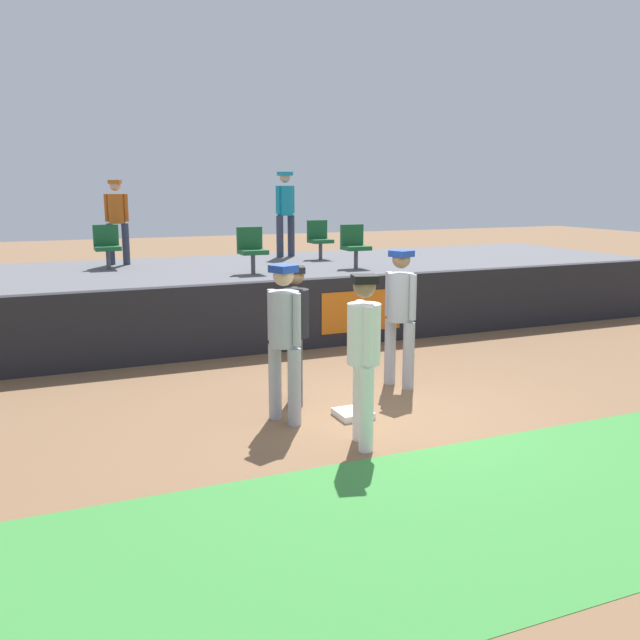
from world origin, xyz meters
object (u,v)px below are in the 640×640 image
(spectator_capped, at_px, (117,216))
(seat_front_center, at_px, (252,248))
(seat_back_right, at_px, (319,238))
(spectator_hooded, at_px, (285,208))
(player_coach_visitor, at_px, (284,333))
(seat_back_left, at_px, (107,244))
(first_base, at_px, (353,414))
(seat_front_right, at_px, (354,244))
(player_fielder_home, at_px, (364,349))
(player_umpire, at_px, (296,325))
(player_runner_visitor, at_px, (400,309))

(spectator_capped, bearing_deg, seat_front_center, 150.43)
(seat_back_right, bearing_deg, spectator_capped, 171.21)
(seat_back_right, bearing_deg, spectator_hooded, 121.04)
(player_coach_visitor, relative_size, seat_back_left, 2.19)
(first_base, relative_size, seat_front_right, 0.48)
(seat_front_center, relative_size, seat_back_right, 1.00)
(player_fielder_home, height_order, player_umpire, player_fielder_home)
(seat_front_right, xyz_separation_m, seat_back_left, (-4.41, 1.80, -0.00))
(spectator_capped, bearing_deg, seat_front_right, 169.85)
(player_runner_visitor, relative_size, seat_back_right, 2.23)
(player_umpire, bearing_deg, first_base, 45.93)
(first_base, relative_size, seat_back_right, 0.48)
(spectator_capped, bearing_deg, player_fielder_home, 120.17)
(first_base, height_order, spectator_hooded, spectator_hooded)
(seat_front_center, bearing_deg, first_base, -93.93)
(seat_front_right, height_order, seat_front_center, same)
(first_base, bearing_deg, spectator_capped, 103.01)
(seat_front_center, bearing_deg, player_fielder_home, -96.29)
(first_base, height_order, seat_front_right, seat_front_right)
(first_base, xyz_separation_m, seat_front_center, (0.34, 4.94, 1.56))
(player_umpire, height_order, seat_front_right, seat_front_right)
(player_fielder_home, height_order, seat_front_center, seat_front_center)
(player_umpire, relative_size, seat_back_right, 2.07)
(first_base, bearing_deg, player_fielder_home, -109.35)
(seat_back_right, relative_size, spectator_hooded, 0.45)
(seat_front_right, bearing_deg, seat_back_left, 157.82)
(player_coach_visitor, bearing_deg, first_base, 55.69)
(first_base, distance_m, seat_back_right, 7.34)
(spectator_hooded, relative_size, spectator_capped, 1.11)
(seat_front_right, xyz_separation_m, spectator_capped, (-4.13, 2.44, 0.51))
(first_base, distance_m, player_runner_visitor, 1.79)
(player_runner_visitor, bearing_deg, seat_back_left, -170.82)
(player_fielder_home, relative_size, player_umpire, 1.05)
(player_runner_visitor, xyz_separation_m, seat_front_right, (1.28, 4.04, 0.52))
(player_umpire, bearing_deg, seat_front_right, 163.54)
(seat_front_right, bearing_deg, first_base, -116.08)
(seat_front_center, height_order, seat_back_left, same)
(player_fielder_home, relative_size, spectator_hooded, 0.97)
(player_umpire, xyz_separation_m, seat_back_left, (-1.57, 5.95, 0.60))
(seat_front_right, xyz_separation_m, seat_back_right, (0.03, 1.80, -0.00))
(seat_back_right, bearing_deg, player_coach_visitor, -116.31)
(player_runner_visitor, distance_m, seat_front_center, 4.15)
(seat_front_right, distance_m, spectator_capped, 4.82)
(player_fielder_home, distance_m, seat_back_left, 7.80)
(first_base, relative_size, seat_front_center, 0.48)
(seat_front_center, xyz_separation_m, spectator_hooded, (1.63, 2.60, 0.62))
(player_fielder_home, bearing_deg, player_umpire, -161.20)
(seat_front_right, distance_m, seat_front_center, 2.08)
(seat_back_right, bearing_deg, first_base, -109.95)
(player_umpire, xyz_separation_m, seat_back_right, (2.87, 5.95, 0.60))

